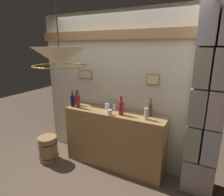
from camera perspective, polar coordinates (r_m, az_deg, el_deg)
panelled_rear_partition at (r=3.14m, az=2.59°, el=3.10°), size 3.06×0.15×2.55m
stone_pillar at (r=2.73m, az=26.85°, el=-2.62°), size 0.41×0.38×2.48m
bar_shelf_unit at (r=3.21m, az=0.42°, el=-12.64°), size 1.69×0.36×0.98m
liquor_bottle_gin at (r=3.42m, az=-10.72°, el=-0.21°), size 0.05×0.05×0.28m
liquor_bottle_scotch at (r=3.26m, az=-10.24°, el=-0.93°), size 0.07×0.07×0.31m
liquor_bottle_amaro at (r=2.87m, az=11.57°, el=-3.50°), size 0.05×0.05×0.28m
liquor_bottle_whiskey at (r=2.87m, az=2.77°, el=-2.91°), size 0.08×0.08×0.30m
liquor_bottle_rum at (r=3.36m, az=-11.87°, el=-0.80°), size 0.08×0.08×0.27m
liquor_bottle_vodka at (r=2.74m, az=10.39°, el=-4.63°), size 0.06×0.06×0.27m
glass_tumbler_rocks at (r=3.11m, az=0.73°, el=-2.77°), size 0.07×0.07×0.10m
glass_tumbler_highball at (r=3.14m, az=-1.40°, el=-2.55°), size 0.08×0.08×0.11m
glass_tumbler_shot at (r=2.88m, az=-0.68°, el=-4.39°), size 0.06×0.06×0.09m
pendant_lamp at (r=2.32m, az=-15.65°, el=11.83°), size 0.64×0.64×0.67m
wooden_barrel at (r=3.67m, az=-18.82°, el=-14.39°), size 0.35×0.35×0.46m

